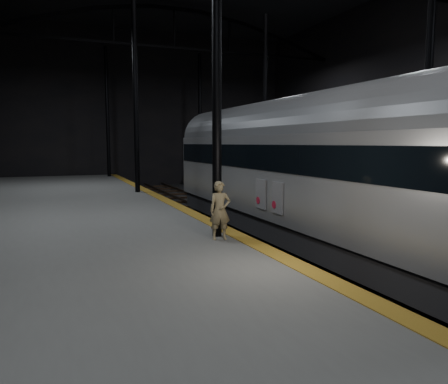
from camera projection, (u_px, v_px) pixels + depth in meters
ground at (270, 233)px, 17.56m from camera, size 44.00×44.00×0.00m
platform_left at (73, 236)px, 14.74m from camera, size 9.00×43.80×1.00m
platform_right at (413, 210)px, 20.27m from camera, size 9.00×43.80×1.00m
tactile_strip at (193, 213)px, 16.25m from camera, size 0.50×43.80×0.01m
track at (270, 232)px, 17.55m from camera, size 2.40×43.00×0.24m
train at (300, 165)px, 15.20m from camera, size 2.88×19.24×5.14m
woman at (220, 210)px, 11.83m from camera, size 0.63×0.46×1.59m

